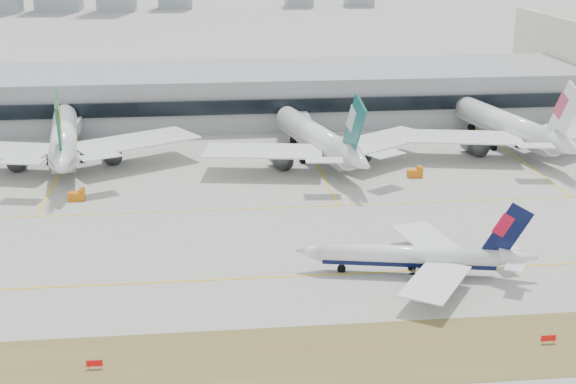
{
  "coord_description": "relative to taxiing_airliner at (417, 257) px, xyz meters",
  "views": [
    {
      "loc": [
        -8.33,
        -129.38,
        57.1
      ],
      "look_at": [
        7.72,
        18.0,
        7.5
      ],
      "focal_mm": 50.0,
      "sensor_mm": 36.0,
      "label": 1
    }
  ],
  "objects": [
    {
      "name": "terminal",
      "position": [
        -27.22,
        121.53,
        4.17
      ],
      "size": [
        280.0,
        43.1,
        15.0
      ],
      "color": "gray",
      "rests_on": "ground"
    },
    {
      "name": "gse_b",
      "position": [
        -63.31,
        46.39,
        -2.29
      ],
      "size": [
        3.55,
        2.0,
        2.6
      ],
      "color": "orange",
      "rests_on": "ground"
    },
    {
      "name": "taxiing_airliner",
      "position": [
        0.0,
        0.0,
        0.0
      ],
      "size": [
        40.87,
        35.05,
        13.83
      ],
      "rotation": [
        0.0,
        0.0,
        2.94
      ],
      "color": "white",
      "rests_on": "ground"
    },
    {
      "name": "hold_sign_right",
      "position": [
        12.58,
        -25.31,
        -2.46
      ],
      "size": [
        2.2,
        0.15,
        1.35
      ],
      "color": "red",
      "rests_on": "ground"
    },
    {
      "name": "widebody_cathay",
      "position": [
        -6.87,
        69.6,
        2.6
      ],
      "size": [
        61.09,
        60.79,
        22.32
      ],
      "rotation": [
        0.0,
        0.0,
        1.79
      ],
      "color": "white",
      "rests_on": "ground"
    },
    {
      "name": "gse_c",
      "position": [
        14.32,
        54.94,
        -2.29
      ],
      "size": [
        3.55,
        2.0,
        2.6
      ],
      "color": "orange",
      "rests_on": "ground"
    },
    {
      "name": "widebody_eva",
      "position": [
        -70.06,
        75.36,
        3.06
      ],
      "size": [
        66.86,
        65.96,
        24.04
      ],
      "rotation": [
        0.0,
        0.0,
        1.71
      ],
      "color": "white",
      "rests_on": "ground"
    },
    {
      "name": "widebody_china_air",
      "position": [
        45.21,
        76.18,
        2.79
      ],
      "size": [
        63.58,
        63.02,
        23.04
      ],
      "rotation": [
        0.0,
        0.0,
        1.75
      ],
      "color": "white",
      "rests_on": "ground"
    },
    {
      "name": "ground",
      "position": [
        -27.22,
        6.69,
        -3.34
      ],
      "size": [
        3000.0,
        3000.0,
        0.0
      ],
      "primitive_type": "plane",
      "color": "#A4A39A",
      "rests_on": "ground"
    },
    {
      "name": "hold_sign_left",
      "position": [
        -51.25,
        -25.31,
        -2.46
      ],
      "size": [
        2.2,
        0.15,
        1.35
      ],
      "color": "red",
      "rests_on": "ground"
    }
  ]
}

